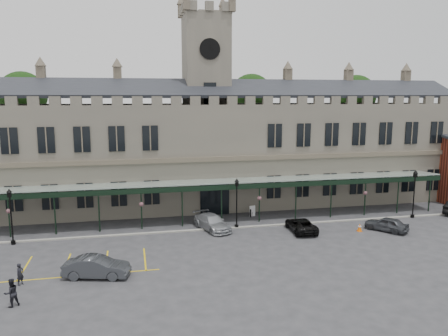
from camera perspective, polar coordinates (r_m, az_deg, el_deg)
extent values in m
plane|color=#2F2F32|center=(38.28, 1.91, -10.35)|extent=(140.00, 140.00, 0.00)
cube|color=#5B564C|center=(52.15, -2.30, 1.76)|extent=(60.00, 10.00, 12.00)
cube|color=brown|center=(47.08, -1.23, 1.18)|extent=(60.00, 0.35, 0.50)
cube|color=black|center=(49.24, -1.85, 10.41)|extent=(60.00, 4.77, 2.20)
cube|color=black|center=(54.16, -2.81, 10.31)|extent=(60.00, 4.77, 2.20)
cube|color=black|center=(47.96, -1.23, -3.90)|extent=(3.20, 0.18, 3.80)
cube|color=#5B564C|center=(51.73, -2.33, 7.25)|extent=(5.00, 5.00, 22.00)
cylinder|color=silver|center=(49.43, -1.87, 15.28)|extent=(2.20, 0.12, 2.20)
cylinder|color=black|center=(49.36, -1.85, 15.29)|extent=(2.30, 0.04, 2.30)
cube|color=black|center=(49.17, -1.84, 9.48)|extent=(1.40, 0.12, 2.80)
cube|color=#8C9E93|center=(45.67, -0.79, -1.75)|extent=(50.00, 4.00, 0.40)
cube|color=black|center=(43.80, -0.27, -2.57)|extent=(50.00, 0.18, 0.50)
cube|color=gray|center=(43.34, 0.14, -7.88)|extent=(60.00, 0.40, 0.12)
cylinder|color=#332314|center=(61.78, -24.38, 2.12)|extent=(0.70, 0.70, 12.00)
sphere|color=black|center=(61.39, -24.82, 8.61)|extent=(6.00, 6.00, 6.00)
cylinder|color=#332314|center=(62.63, 3.53, 3.03)|extent=(0.70, 0.70, 12.00)
sphere|color=black|center=(62.24, 3.60, 9.45)|extent=(6.00, 6.00, 6.00)
cylinder|color=#332314|center=(68.66, 16.53, 3.22)|extent=(0.70, 0.70, 12.00)
sphere|color=black|center=(68.31, 16.80, 9.06)|extent=(6.00, 6.00, 6.00)
cylinder|color=black|center=(43.21, -25.82, -8.76)|extent=(0.39, 0.39, 0.32)
cylinder|color=black|center=(42.66, -26.01, -6.20)|extent=(0.13, 0.13, 4.32)
cube|color=black|center=(42.14, -26.23, -3.15)|extent=(0.30, 0.30, 0.43)
cone|color=black|center=(42.06, -26.27, -2.65)|extent=(0.48, 0.48, 0.32)
cylinder|color=black|center=(43.62, 1.65, -7.63)|extent=(0.39, 0.39, 0.32)
cylinder|color=black|center=(43.08, 1.67, -5.10)|extent=(0.13, 0.13, 4.30)
cube|color=black|center=(42.56, 1.68, -2.09)|extent=(0.30, 0.30, 0.43)
cone|color=black|center=(42.49, 1.68, -1.59)|extent=(0.47, 0.47, 0.32)
cylinder|color=black|center=(51.33, 23.39, -5.79)|extent=(0.40, 0.40, 0.34)
cylinder|color=black|center=(50.86, 23.54, -3.53)|extent=(0.13, 0.13, 4.48)
cube|color=black|center=(50.41, 23.72, -0.86)|extent=(0.31, 0.31, 0.45)
cone|color=black|center=(50.34, 23.75, -0.42)|extent=(0.49, 0.49, 0.34)
cube|color=#F06207|center=(44.59, 17.27, -7.87)|extent=(0.41, 0.41, 0.04)
cone|color=#F06207|center=(44.49, 17.30, -7.42)|extent=(0.48, 0.48, 0.76)
cylinder|color=silver|center=(44.46, 17.30, -7.29)|extent=(0.32, 0.32, 0.11)
cylinder|color=black|center=(47.78, 3.71, -6.02)|extent=(0.06, 0.06, 0.49)
cube|color=silver|center=(47.69, 3.72, -5.62)|extent=(0.68, 0.18, 1.17)
cylinder|color=black|center=(47.23, -2.57, -5.93)|extent=(0.16, 0.16, 0.90)
cylinder|color=black|center=(47.43, 3.48, -5.91)|extent=(0.15, 0.15, 0.85)
imported|color=#36393D|center=(33.46, -16.31, -12.31)|extent=(4.94, 2.67, 1.54)
imported|color=#9DA0A5|center=(42.94, -1.55, -7.11)|extent=(3.59, 5.44, 1.46)
imported|color=black|center=(43.05, 10.03, -7.33)|extent=(2.36, 4.74, 1.29)
imported|color=#36393D|center=(45.34, 20.44, -6.87)|extent=(3.75, 4.22, 1.38)
imported|color=black|center=(34.02, -25.08, -12.46)|extent=(0.64, 0.68, 1.55)
imported|color=black|center=(31.00, -26.02, -14.43)|extent=(1.12, 1.07, 1.81)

